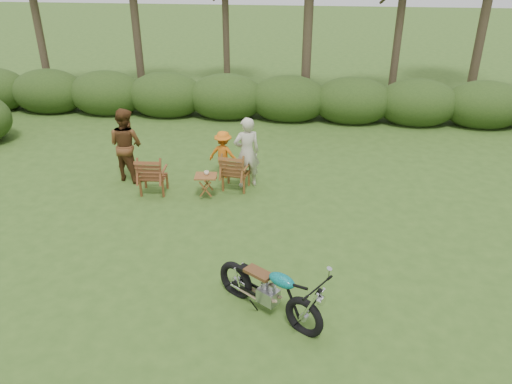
# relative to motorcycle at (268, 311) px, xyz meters

# --- Properties ---
(ground) EXTENTS (80.00, 80.00, 0.00)m
(ground) POSITION_rel_motorcycle_xyz_m (-0.17, 0.44, 0.00)
(ground) COLOR #2F4B19
(ground) RESTS_ON ground
(motorcycle) EXTENTS (1.97, 1.66, 1.08)m
(motorcycle) POSITION_rel_motorcycle_xyz_m (0.00, 0.00, 0.00)
(motorcycle) COLOR #0CA7A4
(motorcycle) RESTS_ON ground
(lawn_chair_right) EXTENTS (0.72, 0.72, 0.92)m
(lawn_chair_right) POSITION_rel_motorcycle_xyz_m (-1.11, 4.21, 0.00)
(lawn_chair_right) COLOR brown
(lawn_chair_right) RESTS_ON ground
(lawn_chair_left) EXTENTS (0.68, 0.68, 0.93)m
(lawn_chair_left) POSITION_rel_motorcycle_xyz_m (-2.93, 3.81, 0.00)
(lawn_chair_left) COLOR brown
(lawn_chair_left) RESTS_ON ground
(side_table) EXTENTS (0.53, 0.46, 0.51)m
(side_table) POSITION_rel_motorcycle_xyz_m (-1.71, 3.74, 0.26)
(side_table) COLOR brown
(side_table) RESTS_ON ground
(cup) EXTENTS (0.14, 0.14, 0.09)m
(cup) POSITION_rel_motorcycle_xyz_m (-1.70, 3.79, 0.56)
(cup) COLOR beige
(cup) RESTS_ON side_table
(adult_a) EXTENTS (0.72, 0.60, 1.67)m
(adult_a) POSITION_rel_motorcycle_xyz_m (-0.88, 4.39, 0.00)
(adult_a) COLOR #BAB599
(adult_a) RESTS_ON ground
(adult_b) EXTENTS (1.04, 0.93, 1.75)m
(adult_b) POSITION_rel_motorcycle_xyz_m (-3.74, 4.46, 0.00)
(adult_b) COLOR #553218
(adult_b) RESTS_ON ground
(child) EXTENTS (0.82, 0.58, 1.16)m
(child) POSITION_rel_motorcycle_xyz_m (-1.50, 4.83, 0.00)
(child) COLOR #CF6413
(child) RESTS_ON ground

